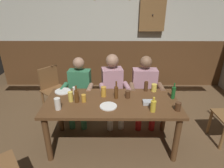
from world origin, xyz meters
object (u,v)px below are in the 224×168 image
person_2 (145,88)px  wall_dart_cabinet (152,15)px  person_0 (79,88)px  bottle_0 (77,96)px  plate_1 (108,106)px  pint_glass_4 (154,88)px  bottle_3 (173,93)px  pint_glass_1 (84,98)px  pint_glass_2 (178,107)px  chair_empty_near_left (53,88)px  person_1 (113,87)px  dining_table (112,108)px  pint_glass_0 (71,97)px  bottle_2 (153,106)px  condiment_caddy (148,102)px  pint_glass_8 (58,104)px  pint_glass_3 (104,92)px  pint_glass_5 (75,90)px  bottle_1 (116,92)px  plate_0 (63,91)px  pint_glass_6 (128,94)px

person_2 → wall_dart_cabinet: (0.31, 1.48, 1.08)m
person_0 → bottle_0: 0.69m
plate_1 → pint_glass_4: size_ratio=2.00×
plate_1 → bottle_3: size_ratio=0.97×
pint_glass_1 → pint_glass_2: 1.27m
chair_empty_near_left → wall_dart_cabinet: 2.64m
pint_glass_2 → person_1: bearing=134.0°
dining_table → pint_glass_0: 0.61m
bottle_2 → wall_dart_cabinet: size_ratio=0.29×
plate_1 → bottle_2: size_ratio=1.14×
pint_glass_4 → condiment_caddy: bearing=-111.6°
pint_glass_8 → bottle_0: bearing=40.9°
person_2 → chair_empty_near_left: bearing=-11.7°
pint_glass_3 → person_1: bearing=74.3°
plate_1 → pint_glass_0: 0.56m
pint_glass_0 → pint_glass_4: bearing=14.8°
chair_empty_near_left → pint_glass_3: size_ratio=5.75×
plate_1 → pint_glass_4: 0.85m
bottle_0 → pint_glass_4: size_ratio=2.15×
dining_table → plate_1: (-0.05, -0.14, 0.11)m
pint_glass_8 → pint_glass_4: bearing=21.6°
pint_glass_1 → pint_glass_5: bearing=125.4°
person_2 → plate_1: (-0.61, -0.78, 0.10)m
pint_glass_3 → pint_glass_4: 0.80m
chair_empty_near_left → pint_glass_1: (0.75, -1.00, 0.33)m
bottle_1 → bottle_2: bottle_1 is taller
plate_0 → pint_glass_5: 0.22m
bottle_1 → bottle_3: 0.82m
plate_0 → pint_glass_4: 1.42m
pint_glass_4 → plate_1: bearing=-145.8°
wall_dart_cabinet → pint_glass_8: bearing=-124.2°
plate_0 → plate_1: bearing=-31.8°
bottle_1 → bottle_3: bearing=0.0°
person_0 → bottle_0: size_ratio=4.73×
person_0 → pint_glass_0: bearing=93.3°
bottle_2 → pint_glass_4: 0.60m
condiment_caddy → bottle_1: bottle_1 is taller
person_2 → person_1: bearing=-0.3°
pint_glass_2 → pint_glass_0: bearing=170.6°
bottle_2 → pint_glass_8: 1.23m
person_1 → pint_glass_3: size_ratio=8.06×
wall_dart_cabinet → person_1: bearing=-120.2°
chair_empty_near_left → pint_glass_5: bearing=78.3°
condiment_caddy → pint_glass_8: size_ratio=0.88×
chair_empty_near_left → plate_0: bearing=69.7°
pint_glass_4 → pint_glass_6: size_ratio=1.00×
person_1 → pint_glass_0: bearing=37.1°
dining_table → bottle_0: 0.53m
plate_0 → bottle_1: bottle_1 is taller
chair_empty_near_left → bottle_2: (1.67, -1.25, 0.36)m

